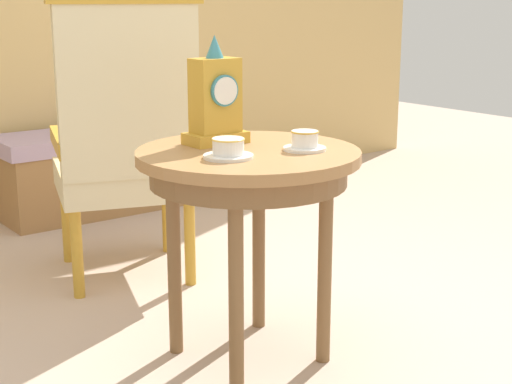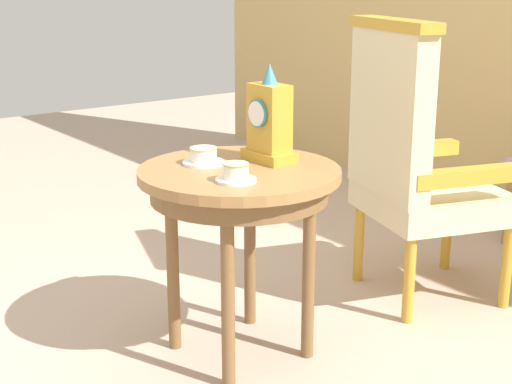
{
  "view_description": "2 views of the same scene",
  "coord_description": "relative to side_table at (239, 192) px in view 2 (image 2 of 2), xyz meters",
  "views": [
    {
      "loc": [
        -1.35,
        -1.79,
        1.13
      ],
      "look_at": [
        0.02,
        0.03,
        0.55
      ],
      "focal_mm": 54.7,
      "sensor_mm": 36.0,
      "label": 1
    },
    {
      "loc": [
        2.0,
        -1.36,
        1.3
      ],
      "look_at": [
        0.06,
        0.1,
        0.6
      ],
      "focal_mm": 53.06,
      "sensor_mm": 36.0,
      "label": 2
    }
  ],
  "objects": [
    {
      "name": "mantel_clock",
      "position": [
        -0.02,
        0.14,
        0.22
      ],
      "size": [
        0.19,
        0.11,
        0.34
      ],
      "color": "gold",
      "rests_on": "side_table"
    },
    {
      "name": "teacup_left",
      "position": [
        -0.12,
        -0.07,
        0.11
      ],
      "size": [
        0.15,
        0.15,
        0.06
      ],
      "color": "white",
      "rests_on": "side_table"
    },
    {
      "name": "side_table",
      "position": [
        0.0,
        0.0,
        0.0
      ],
      "size": [
        0.68,
        0.68,
        0.68
      ],
      "color": "#9E7042",
      "rests_on": "ground"
    },
    {
      "name": "armchair",
      "position": [
        0.02,
        0.84,
        -0.0
      ],
      "size": [
        0.68,
        0.68,
        1.14
      ],
      "color": "beige",
      "rests_on": "ground"
    },
    {
      "name": "ground_plane",
      "position": [
        -0.02,
        -0.06,
        -0.6
      ],
      "size": [
        10.0,
        10.0,
        0.0
      ],
      "primitive_type": "plane",
      "color": "#BCA38E"
    },
    {
      "name": "teacup_right",
      "position": [
        0.13,
        -0.11,
        0.11
      ],
      "size": [
        0.13,
        0.13,
        0.06
      ],
      "color": "white",
      "rests_on": "side_table"
    }
  ]
}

